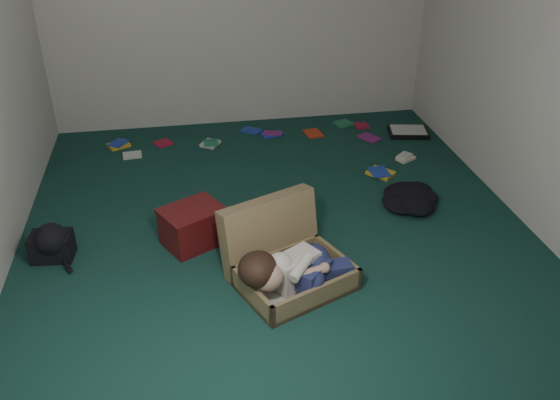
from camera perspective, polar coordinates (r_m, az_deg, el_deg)
name	(u,v)px	position (r m, az deg, el deg)	size (l,w,h in m)	color
floor	(277,228)	(4.76, -0.31, -2.74)	(4.50, 4.50, 0.00)	#153C34
wall_back	(239,2)	(6.35, -3.95, 18.48)	(4.50, 4.50, 0.00)	silver
wall_front	(378,261)	(2.23, 9.44, -5.79)	(4.50, 4.50, 0.00)	silver
wall_right	(541,56)	(4.92, 23.85, 12.54)	(4.50, 4.50, 0.00)	silver
suitcase	(284,258)	(4.15, 0.41, -5.60)	(0.96, 0.95, 0.54)	olive
person	(293,269)	(3.98, 1.29, -6.63)	(0.82, 0.43, 0.33)	silver
maroon_bin	(193,226)	(4.55, -8.39, -2.51)	(0.56, 0.52, 0.31)	#551112
backpack	(52,245)	(4.68, -21.12, -4.08)	(0.37, 0.29, 0.22)	black
clothing_pile	(413,196)	(5.18, 12.65, 0.39)	(0.47, 0.39, 0.15)	black
paper_tray	(408,132)	(6.53, 12.22, 6.43)	(0.46, 0.38, 0.06)	black
book_scatter	(277,141)	(6.20, -0.28, 5.65)	(2.98, 1.43, 0.02)	yellow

